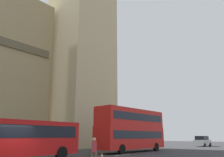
{
  "coord_description": "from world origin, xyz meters",
  "views": [
    {
      "loc": [
        -7.42,
        -14.48,
        1.74
      ],
      "look_at": [
        12.37,
        3.03,
        8.55
      ],
      "focal_mm": 36.2,
      "sensor_mm": 36.0,
      "label": 1
    }
  ],
  "objects_px": {
    "double_decker_bus": "(132,128)",
    "pedestrian_by_kerb": "(94,151)",
    "traffic_cone_middle": "(102,156)",
    "sedan_lead": "(202,141)"
  },
  "relations": [
    {
      "from": "sedan_lead",
      "to": "double_decker_bus",
      "type": "bearing_deg",
      "value": 179.16
    },
    {
      "from": "double_decker_bus",
      "to": "traffic_cone_middle",
      "type": "relative_size",
      "value": 18.24
    },
    {
      "from": "double_decker_bus",
      "to": "pedestrian_by_kerb",
      "type": "xyz_separation_m",
      "value": [
        -12.58,
        -6.55,
        -1.8
      ]
    },
    {
      "from": "sedan_lead",
      "to": "pedestrian_by_kerb",
      "type": "bearing_deg",
      "value": -169.59
    },
    {
      "from": "pedestrian_by_kerb",
      "to": "traffic_cone_middle",
      "type": "bearing_deg",
      "value": 37.93
    },
    {
      "from": "sedan_lead",
      "to": "traffic_cone_middle",
      "type": "distance_m",
      "value": 30.64
    },
    {
      "from": "double_decker_bus",
      "to": "traffic_cone_middle",
      "type": "xyz_separation_m",
      "value": [
        -9.09,
        -3.83,
        -2.43
      ]
    },
    {
      "from": "double_decker_bus",
      "to": "pedestrian_by_kerb",
      "type": "bearing_deg",
      "value": -152.5
    },
    {
      "from": "sedan_lead",
      "to": "pedestrian_by_kerb",
      "type": "height_order",
      "value": "sedan_lead"
    },
    {
      "from": "double_decker_bus",
      "to": "pedestrian_by_kerb",
      "type": "height_order",
      "value": "double_decker_bus"
    }
  ]
}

